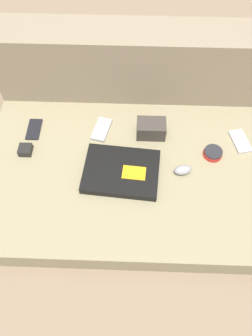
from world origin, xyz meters
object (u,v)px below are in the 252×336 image
object	(u,v)px
phone_silver	(102,129)
phone_small	(34,129)
charger_brick	(25,150)
phone_black	(240,141)
computer_mouse	(183,170)
speaker_puck	(213,153)
laptop	(121,171)
camera_pouch	(151,129)

from	to	relation	value
phone_silver	phone_small	bearing A→B (deg)	-164.79
phone_silver	charger_brick	world-z (taller)	charger_brick
phone_silver	charger_brick	xyz separation A→B (m)	(-0.30, -0.13, 0.01)
phone_black	phone_small	distance (m)	0.88
computer_mouse	speaker_puck	distance (m)	0.16
speaker_puck	phone_silver	distance (m)	0.48
laptop	phone_small	size ratio (longest dim) A/B	2.75
charger_brick	speaker_puck	bearing A→B (deg)	0.90
phone_black	charger_brick	world-z (taller)	charger_brick
camera_pouch	computer_mouse	bearing A→B (deg)	-56.73
computer_mouse	phone_small	world-z (taller)	computer_mouse
phone_black	camera_pouch	bearing A→B (deg)	161.57
phone_black	phone_small	size ratio (longest dim) A/B	1.13
laptop	speaker_puck	world-z (taller)	laptop
computer_mouse	charger_brick	distance (m)	0.64
laptop	speaker_puck	xyz separation A→B (m)	(0.37, 0.10, -0.00)
phone_silver	speaker_puck	bearing A→B (deg)	-0.41
phone_silver	computer_mouse	bearing A→B (deg)	-17.52
laptop	computer_mouse	xyz separation A→B (m)	(0.24, 0.02, 0.00)
computer_mouse	speaker_puck	bearing A→B (deg)	21.56
phone_silver	camera_pouch	size ratio (longest dim) A/B	1.12
computer_mouse	camera_pouch	xyz separation A→B (m)	(-0.12, 0.19, 0.02)
computer_mouse	camera_pouch	bearing A→B (deg)	110.74
phone_silver	phone_black	distance (m)	0.59
phone_small	phone_silver	bearing A→B (deg)	1.14
laptop	computer_mouse	world-z (taller)	computer_mouse
laptop	computer_mouse	size ratio (longest dim) A/B	4.00
computer_mouse	phone_small	distance (m)	0.66
phone_small	camera_pouch	size ratio (longest dim) A/B	0.93
speaker_puck	camera_pouch	distance (m)	0.27
laptop	camera_pouch	xyz separation A→B (m)	(0.12, 0.20, 0.02)
phone_small	camera_pouch	xyz separation A→B (m)	(0.50, -0.01, 0.03)
speaker_puck	phone_black	bearing A→B (deg)	29.45
phone_black	charger_brick	size ratio (longest dim) A/B	2.43
camera_pouch	charger_brick	world-z (taller)	camera_pouch
phone_silver	phone_small	distance (m)	0.29
phone_small	phone_black	bearing A→B (deg)	-2.97
speaker_puck	camera_pouch	size ratio (longest dim) A/B	0.63
phone_silver	charger_brick	distance (m)	0.33
computer_mouse	phone_black	size ratio (longest dim) A/B	0.61
speaker_puck	computer_mouse	bearing A→B (deg)	-145.91
laptop	phone_small	xyz separation A→B (m)	(-0.39, 0.21, -0.01)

